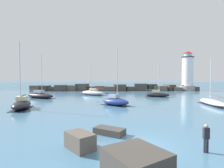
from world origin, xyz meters
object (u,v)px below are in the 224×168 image
at_px(sailboat_moored_1, 21,104).
at_px(sailboat_moored_5, 157,94).
at_px(sailboat_moored_2, 115,101).
at_px(sailboat_moored_0, 93,92).
at_px(sailboat_moored_3, 212,102).
at_px(person_on_rocks, 206,136).
at_px(lighthouse, 188,73).
at_px(sailboat_moored_4, 40,95).

bearing_deg(sailboat_moored_1, sailboat_moored_5, 32.91).
bearing_deg(sailboat_moored_2, sailboat_moored_0, 107.01).
bearing_deg(sailboat_moored_3, sailboat_moored_2, 178.95).
bearing_deg(person_on_rocks, sailboat_moored_3, 58.03).
height_order(lighthouse, sailboat_moored_3, lighthouse).
bearing_deg(sailboat_moored_1, sailboat_moored_0, 66.99).
relative_size(sailboat_moored_1, sailboat_moored_3, 1.23).
height_order(sailboat_moored_0, sailboat_moored_3, sailboat_moored_0).
distance_m(sailboat_moored_3, sailboat_moored_5, 14.67).
bearing_deg(person_on_rocks, sailboat_moored_5, 79.54).
relative_size(sailboat_moored_1, sailboat_moored_2, 1.03).
xyz_separation_m(sailboat_moored_0, sailboat_moored_2, (5.45, -17.81, 0.02)).
bearing_deg(sailboat_moored_4, sailboat_moored_3, -18.32).
height_order(lighthouse, person_on_rocks, lighthouse).
bearing_deg(sailboat_moored_5, sailboat_moored_2, -129.63).
bearing_deg(sailboat_moored_4, lighthouse, 27.50).
distance_m(sailboat_moored_2, person_on_rocks, 19.68).
xyz_separation_m(sailboat_moored_1, sailboat_moored_3, (31.03, 2.87, -0.20)).
height_order(sailboat_moored_0, sailboat_moored_2, sailboat_moored_2).
distance_m(lighthouse, person_on_rocks, 58.52).
distance_m(sailboat_moored_0, sailboat_moored_4, 13.49).
xyz_separation_m(lighthouse, sailboat_moored_3, (-11.58, -34.70, -5.84)).
relative_size(sailboat_moored_4, person_on_rocks, 5.55).
bearing_deg(sailboat_moored_3, sailboat_moored_1, -174.72).
bearing_deg(sailboat_moored_2, sailboat_moored_3, -1.05).
xyz_separation_m(lighthouse, sailboat_moored_4, (-45.24, -23.55, -5.68)).
relative_size(sailboat_moored_0, sailboat_moored_4, 0.81).
distance_m(sailboat_moored_4, sailboat_moored_5, 28.02).
xyz_separation_m(sailboat_moored_1, sailboat_moored_2, (14.36, 3.17, 0.01)).
height_order(sailboat_moored_1, sailboat_moored_3, sailboat_moored_1).
xyz_separation_m(sailboat_moored_3, person_on_rocks, (-11.69, -18.73, 0.49)).
bearing_deg(sailboat_moored_2, sailboat_moored_1, -167.54).
distance_m(sailboat_moored_4, person_on_rocks, 37.09).
distance_m(lighthouse, sailboat_moored_1, 57.08).
height_order(sailboat_moored_1, sailboat_moored_2, sailboat_moored_1).
relative_size(sailboat_moored_2, sailboat_moored_3, 1.20).
xyz_separation_m(lighthouse, sailboat_moored_1, (-42.60, -37.57, -5.64)).
bearing_deg(sailboat_moored_1, person_on_rocks, -39.37).
distance_m(sailboat_moored_2, sailboat_moored_4, 20.16).
bearing_deg(sailboat_moored_0, sailboat_moored_3, -39.33).
relative_size(sailboat_moored_0, sailboat_moored_1, 0.82).
relative_size(lighthouse, sailboat_moored_1, 1.45).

